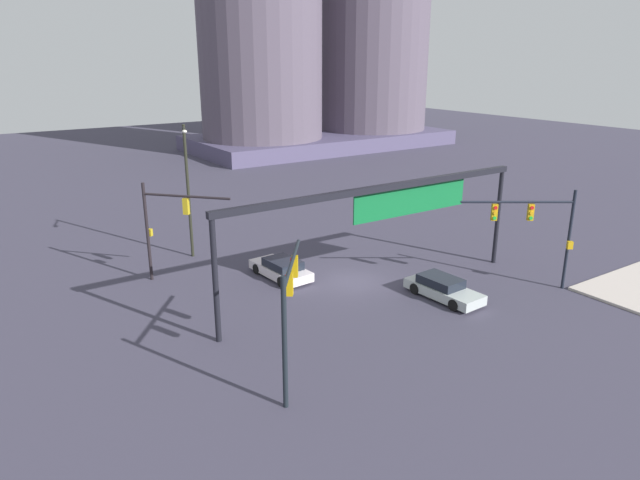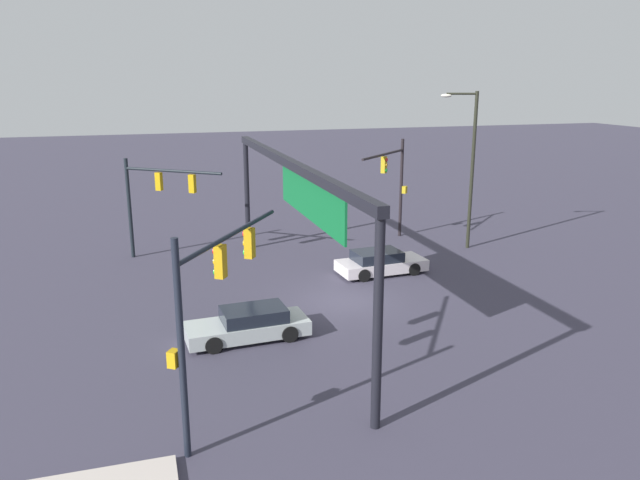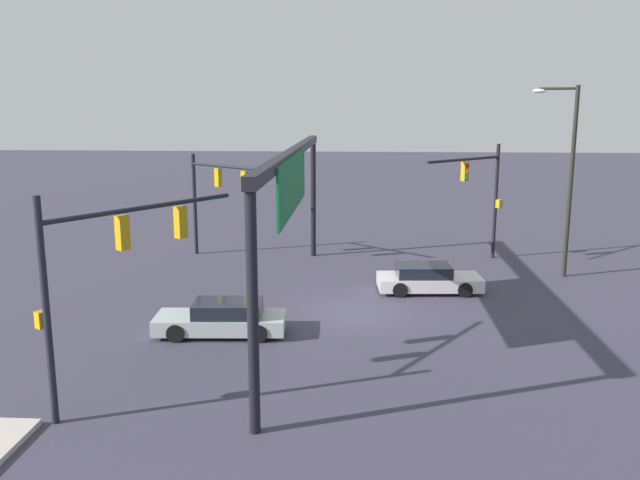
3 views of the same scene
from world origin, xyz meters
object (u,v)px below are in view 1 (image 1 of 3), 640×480
traffic_signal_opposite_side (539,223)px  sedan_car_approaching (281,269)px  traffic_signal_near_corner (164,219)px  sedan_car_waiting_far (443,288)px  streetlamp_curved_arm (188,184)px  traffic_signal_cross_street (289,299)px

traffic_signal_opposite_side → sedan_car_approaching: traffic_signal_opposite_side is taller
traffic_signal_near_corner → sedan_car_waiting_far: size_ratio=1.29×
streetlamp_curved_arm → traffic_signal_near_corner: bearing=-21.3°
traffic_signal_opposite_side → traffic_signal_cross_street: 17.09m
traffic_signal_cross_street → sedan_car_waiting_far: bearing=-39.4°
traffic_signal_near_corner → traffic_signal_opposite_side: traffic_signal_near_corner is taller
traffic_signal_cross_street → sedan_car_approaching: size_ratio=1.19×
traffic_signal_cross_street → streetlamp_curved_arm: size_ratio=0.61×
traffic_signal_opposite_side → streetlamp_curved_arm: size_ratio=0.66×
streetlamp_curved_arm → sedan_car_approaching: bearing=44.6°
traffic_signal_near_corner → streetlamp_curved_arm: 4.51m
streetlamp_curved_arm → sedan_car_waiting_far: streetlamp_curved_arm is taller
traffic_signal_near_corner → sedan_car_waiting_far: traffic_signal_near_corner is taller
traffic_signal_opposite_side → traffic_signal_cross_street: (-17.07, -0.88, -0.22)m
sedan_car_approaching → sedan_car_waiting_far: bearing=-146.6°
traffic_signal_cross_street → streetlamp_curved_arm: bearing=28.7°
traffic_signal_near_corner → sedan_car_approaching: (5.97, -3.26, -3.36)m
traffic_signal_opposite_side → sedan_car_waiting_far: bearing=14.3°
sedan_car_approaching → traffic_signal_opposite_side: bearing=-134.6°
streetlamp_curved_arm → sedan_car_approaching: 8.56m
traffic_signal_near_corner → traffic_signal_opposite_side: bearing=10.5°
traffic_signal_near_corner → streetlamp_curved_arm: bearing=96.8°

